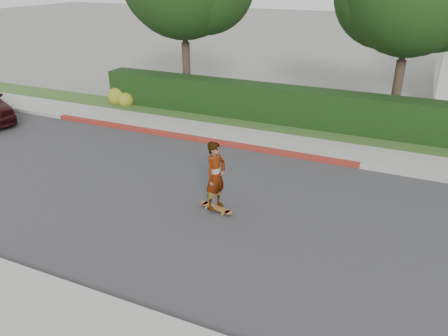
% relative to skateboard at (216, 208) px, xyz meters
% --- Properties ---
extents(ground, '(120.00, 120.00, 0.00)m').
position_rel_skateboard_xyz_m(ground, '(1.97, 0.15, -0.09)').
color(ground, slate).
rests_on(ground, ground).
extents(road, '(60.00, 8.00, 0.01)m').
position_rel_skateboard_xyz_m(road, '(1.97, 0.15, -0.08)').
color(road, '#2D2D30').
rests_on(road, ground).
extents(curb_far, '(60.00, 0.20, 0.15)m').
position_rel_skateboard_xyz_m(curb_far, '(1.97, 4.25, -0.01)').
color(curb_far, '#9E9E99').
rests_on(curb_far, ground).
extents(curb_red_section, '(12.00, 0.21, 0.15)m').
position_rel_skateboard_xyz_m(curb_red_section, '(-3.03, 4.25, -0.01)').
color(curb_red_section, maroon).
rests_on(curb_red_section, ground).
extents(sidewalk_far, '(60.00, 1.60, 0.12)m').
position_rel_skateboard_xyz_m(sidewalk_far, '(1.97, 5.15, -0.03)').
color(sidewalk_far, gray).
rests_on(sidewalk_far, ground).
extents(planting_strip, '(60.00, 1.60, 0.10)m').
position_rel_skateboard_xyz_m(planting_strip, '(1.97, 6.75, -0.04)').
color(planting_strip, '#2D4C1E').
rests_on(planting_strip, ground).
extents(hedge, '(15.00, 1.00, 1.50)m').
position_rel_skateboard_xyz_m(hedge, '(-1.03, 7.35, 0.66)').
color(hedge, black).
rests_on(hedge, ground).
extents(flowering_shrub, '(1.40, 1.00, 0.90)m').
position_rel_skateboard_xyz_m(flowering_shrub, '(-8.04, 6.89, 0.25)').
color(flowering_shrub, '#2D4C19').
rests_on(flowering_shrub, ground).
extents(skateboard, '(1.01, 0.42, 0.09)m').
position_rel_skateboard_xyz_m(skateboard, '(0.00, 0.00, 0.00)').
color(skateboard, gold).
rests_on(skateboard, ground).
extents(skateboarder, '(0.57, 0.73, 1.79)m').
position_rel_skateboard_xyz_m(skateboarder, '(-0.00, 0.00, 0.91)').
color(skateboarder, white).
rests_on(skateboarder, skateboard).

